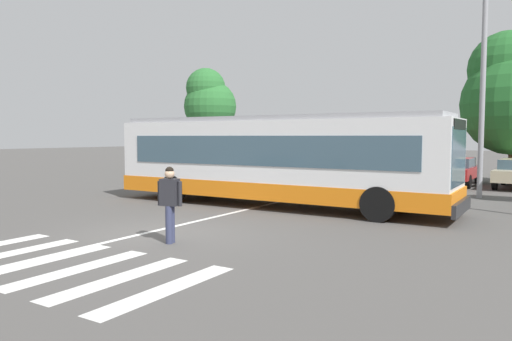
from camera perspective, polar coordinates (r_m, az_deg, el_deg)
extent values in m
plane|color=#514F4C|center=(12.10, -11.10, -7.41)|extent=(160.00, 160.00, 0.00)
cylinder|color=black|center=(16.15, 16.74, -2.83)|extent=(1.00, 0.31, 1.00)
cylinder|color=black|center=(13.91, 14.24, -3.87)|extent=(1.00, 0.31, 1.00)
cylinder|color=black|center=(19.47, -5.17, -1.53)|extent=(1.00, 0.31, 1.00)
cylinder|color=black|center=(17.66, -9.74, -2.14)|extent=(1.00, 0.31, 1.00)
cube|color=white|center=(16.48, 2.20, 1.39)|extent=(11.77, 2.66, 2.55)
cube|color=orange|center=(16.56, 2.19, -2.06)|extent=(11.89, 2.69, 0.55)
cube|color=#3D5666|center=(16.47, 2.20, 2.46)|extent=(10.36, 2.70, 0.96)
cube|color=#3D5666|center=(14.52, 22.83, 1.53)|extent=(0.06, 2.24, 1.63)
cube|color=black|center=(14.51, 22.93, 5.04)|extent=(0.08, 1.94, 0.28)
cube|color=#99999E|center=(16.47, 2.21, 6.11)|extent=(11.30, 2.45, 0.16)
cube|color=#28282B|center=(14.62, 23.13, -3.98)|extent=(0.14, 2.55, 0.36)
cylinder|color=#333856|center=(11.07, -9.98, -6.23)|extent=(0.16, 0.16, 0.85)
cylinder|color=#333856|center=(10.97, -10.24, -6.33)|extent=(0.16, 0.16, 0.85)
cube|color=#232328|center=(10.91, -10.15, -2.53)|extent=(0.46, 0.37, 0.60)
cylinder|color=#232328|center=(11.02, -11.29, -2.64)|extent=(0.10, 0.10, 0.55)
cylinder|color=#232328|center=(10.82, -8.99, -2.73)|extent=(0.10, 0.10, 0.55)
sphere|color=tan|center=(10.87, -10.18, -0.38)|extent=(0.22, 0.22, 0.22)
sphere|color=black|center=(10.87, -10.18, -0.04)|extent=(0.19, 0.19, 0.19)
cylinder|color=black|center=(30.76, 1.11, 0.20)|extent=(0.21, 0.64, 0.64)
cylinder|color=black|center=(29.90, 3.82, 0.08)|extent=(0.21, 0.64, 0.64)
cylinder|color=black|center=(28.45, -1.90, -0.11)|extent=(0.21, 0.64, 0.64)
cylinder|color=black|center=(27.52, 0.95, -0.25)|extent=(0.21, 0.64, 0.64)
cube|color=black|center=(29.12, 1.03, 0.61)|extent=(1.92, 4.54, 0.52)
cube|color=#3D5666|center=(29.02, 0.94, 1.55)|extent=(1.65, 2.19, 0.44)
cube|color=black|center=(29.01, 0.94, 1.92)|extent=(1.57, 2.01, 0.09)
cylinder|color=black|center=(29.38, 5.58, 0.00)|extent=(0.22, 0.65, 0.64)
cylinder|color=black|center=(28.62, 8.53, -0.13)|extent=(0.22, 0.65, 0.64)
cylinder|color=black|center=(26.97, 2.75, -0.35)|extent=(0.22, 0.65, 0.64)
cylinder|color=black|center=(26.14, 5.89, -0.50)|extent=(0.22, 0.65, 0.64)
cube|color=#196B70|center=(27.74, 5.73, 0.42)|extent=(1.97, 4.56, 0.52)
cube|color=#3D5666|center=(27.64, 5.65, 1.41)|extent=(1.67, 2.21, 0.44)
cube|color=#196B70|center=(27.63, 5.65, 1.79)|extent=(1.59, 2.03, 0.09)
cylinder|color=black|center=(28.48, 10.70, -0.18)|extent=(0.21, 0.64, 0.64)
cylinder|color=black|center=(27.88, 13.88, -0.32)|extent=(0.21, 0.64, 0.64)
cylinder|color=black|center=(25.93, 8.33, -0.56)|extent=(0.21, 0.64, 0.64)
cylinder|color=black|center=(25.28, 11.78, -0.72)|extent=(0.21, 0.64, 0.64)
cube|color=#38383D|center=(26.85, 11.22, 0.25)|extent=(1.90, 4.53, 0.52)
cube|color=#3D5666|center=(26.74, 11.16, 1.26)|extent=(1.64, 2.19, 0.44)
cube|color=#38383D|center=(26.74, 11.16, 1.66)|extent=(1.57, 2.01, 0.09)
cylinder|color=black|center=(27.41, 16.02, -0.43)|extent=(0.25, 0.65, 0.64)
cylinder|color=black|center=(26.87, 19.36, -0.59)|extent=(0.25, 0.65, 0.64)
cylinder|color=black|center=(24.83, 13.72, -0.84)|extent=(0.25, 0.65, 0.64)
cylinder|color=black|center=(24.23, 17.36, -1.03)|extent=(0.25, 0.65, 0.64)
cube|color=#B7BABF|center=(25.80, 16.66, 0.00)|extent=(2.18, 4.63, 0.52)
cube|color=#3D5666|center=(25.68, 16.62, 1.06)|extent=(1.77, 2.28, 0.44)
cube|color=#B7BABF|center=(25.67, 16.62, 1.47)|extent=(1.69, 2.10, 0.09)
cylinder|color=black|center=(27.11, 21.20, -0.59)|extent=(0.20, 0.64, 0.64)
cylinder|color=black|center=(26.83, 24.71, -0.74)|extent=(0.20, 0.64, 0.64)
cylinder|color=black|center=(24.39, 19.92, -1.05)|extent=(0.20, 0.64, 0.64)
cylinder|color=black|center=(24.08, 23.81, -1.22)|extent=(0.20, 0.64, 0.64)
cube|color=#AD1E1E|center=(25.56, 22.45, -0.17)|extent=(1.84, 4.51, 0.52)
cube|color=#3D5666|center=(25.45, 22.44, 0.89)|extent=(1.61, 2.17, 0.44)
cube|color=#AD1E1E|center=(25.44, 22.45, 1.31)|extent=(1.54, 1.99, 0.09)
cylinder|color=black|center=(26.82, 27.23, -0.82)|extent=(0.22, 0.65, 0.64)
cylinder|color=black|center=(24.06, 26.39, -1.30)|extent=(0.22, 0.65, 0.64)
cylinder|color=#939399|center=(20.63, 25.21, 8.74)|extent=(0.20, 0.20, 8.42)
cylinder|color=brown|center=(32.88, -5.40, 2.63)|extent=(0.36, 0.36, 3.16)
sphere|color=#2D7033|center=(32.93, -5.44, 7.53)|extent=(3.52, 3.52, 3.52)
sphere|color=#2D7033|center=(32.95, -5.96, 9.68)|extent=(2.64, 2.64, 2.64)
cylinder|color=brown|center=(27.48, 28.00, 0.91)|extent=(0.36, 0.36, 2.21)
sphere|color=#236028|center=(27.94, 27.60, 10.58)|extent=(3.83, 3.83, 3.83)
cube|color=silver|center=(11.17, -27.06, -8.72)|extent=(0.45, 2.99, 0.01)
cube|color=silver|center=(10.29, -23.95, -9.71)|extent=(0.45, 2.99, 0.01)
cube|color=silver|center=(9.43, -20.25, -10.85)|extent=(0.45, 2.99, 0.01)
cube|color=silver|center=(8.63, -15.79, -12.14)|extent=(0.45, 2.99, 0.01)
cube|color=silver|center=(7.90, -10.42, -13.59)|extent=(0.45, 2.99, 0.01)
cube|color=silver|center=(13.86, -6.71, -5.88)|extent=(0.16, 24.00, 0.01)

